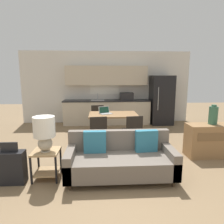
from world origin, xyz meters
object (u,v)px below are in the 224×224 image
(dining_chair_far_left, at_px, (98,117))
(dining_chair_near_right, at_px, (133,130))
(credenza, at_px, (213,140))
(refrigerator, at_px, (161,100))
(couch, at_px, (120,159))
(suitcase, at_px, (11,167))
(dining_table, at_px, (113,116))
(side_table, at_px, (46,160))
(dining_chair_near_left, at_px, (98,130))
(vase, at_px, (213,115))
(laptop, at_px, (105,112))
(table_lamp, at_px, (44,131))

(dining_chair_far_left, distance_m, dining_chair_near_right, 1.82)
(credenza, xyz_separation_m, dining_chair_far_left, (-2.57, 2.14, 0.12))
(refrigerator, distance_m, couch, 4.43)
(dining_chair_near_right, xyz_separation_m, suitcase, (-2.29, -1.46, -0.21))
(refrigerator, xyz_separation_m, credenza, (0.22, -3.16, -0.53))
(couch, relative_size, dining_chair_far_left, 2.20)
(dining_chair_far_left, bearing_deg, suitcase, -122.27)
(dining_table, bearing_deg, side_table, -121.84)
(suitcase, bearing_deg, side_table, 14.63)
(side_table, bearing_deg, suitcase, -165.37)
(dining_chair_near_left, relative_size, dining_chair_near_right, 1.00)
(couch, height_order, dining_chair_far_left, dining_chair_far_left)
(dining_chair_near_left, bearing_deg, suitcase, 38.31)
(credenza, bearing_deg, dining_chair_far_left, 140.31)
(refrigerator, relative_size, dining_chair_far_left, 2.11)
(vase, bearing_deg, suitcase, -166.39)
(dining_table, distance_m, vase, 2.49)
(dining_table, height_order, laptop, laptop)
(couch, height_order, dining_chair_near_left, dining_chair_near_left)
(vase, xyz_separation_m, dining_chair_near_left, (-2.54, 0.48, -0.44))
(couch, bearing_deg, vase, 21.03)
(vase, distance_m, dining_chair_near_right, 1.82)
(couch, distance_m, dining_chair_near_left, 1.37)
(couch, height_order, dining_chair_near_right, dining_chair_near_right)
(refrigerator, distance_m, laptop, 2.80)
(table_lamp, relative_size, dining_chair_near_right, 0.72)
(dining_table, bearing_deg, credenza, -31.65)
(table_lamp, relative_size, dining_chair_near_left, 0.72)
(vase, relative_size, dining_chair_near_left, 0.51)
(refrigerator, bearing_deg, suitcase, -132.75)
(refrigerator, xyz_separation_m, dining_chair_near_right, (-1.49, -2.62, -0.41))
(side_table, height_order, dining_chair_near_left, dining_chair_near_left)
(side_table, relative_size, dining_chair_near_left, 0.59)
(suitcase, bearing_deg, dining_table, 50.44)
(side_table, relative_size, laptop, 1.27)
(refrigerator, height_order, dining_chair_far_left, refrigerator)
(refrigerator, distance_m, credenza, 3.21)
(dining_table, distance_m, couch, 2.13)
(couch, distance_m, credenza, 2.29)
(dining_chair_near_right, bearing_deg, credenza, 155.62)
(refrigerator, height_order, side_table, refrigerator)
(vase, bearing_deg, table_lamp, -165.98)
(couch, height_order, vase, vase)
(dining_table, relative_size, side_table, 2.64)
(dining_chair_near_left, relative_size, laptop, 2.14)
(table_lamp, relative_size, laptop, 1.54)
(table_lamp, distance_m, dining_chair_near_left, 1.64)
(dining_table, bearing_deg, suitcase, -129.56)
(laptop, xyz_separation_m, suitcase, (-1.63, -2.28, -0.51))
(refrigerator, height_order, suitcase, refrigerator)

